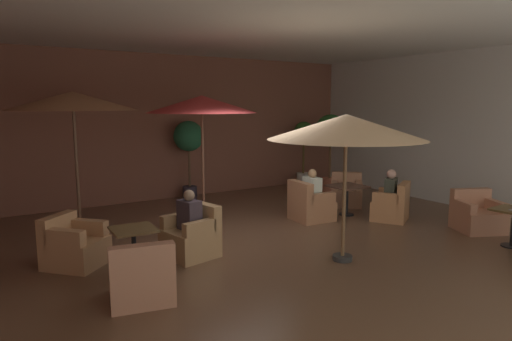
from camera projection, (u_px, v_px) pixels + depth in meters
The scene contains 22 objects.
ground_plane at pixel (270, 244), 8.01m from camera, with size 11.34×9.65×0.02m, color brown.
wall_back_brick at pixel (170, 127), 11.73m from camera, with size 11.34×0.08×3.79m, color brown.
wall_right_plain at pixel (463, 130), 10.70m from camera, with size 0.08×9.65×3.79m, color silver.
ceiling_slab at pixel (271, 25), 7.44m from camera, with size 11.34×9.65×0.06m, color silver.
armchair_front_left_north at pixel (477, 216), 8.81m from camera, with size 1.06×1.04×0.81m.
cafe_table_front_right at pixel (347, 191), 10.04m from camera, with size 0.76×0.76×0.68m.
armchair_front_right_north at pixel (392, 206), 9.61m from camera, with size 1.00×0.98×0.84m.
armchair_front_right_east at pixel (346, 193), 11.05m from camera, with size 1.04×1.04×0.80m.
armchair_front_right_south at pixel (310, 206), 9.60m from camera, with size 0.85×0.81×0.87m.
cafe_table_mid_center at pixel (134, 241), 6.59m from camera, with size 0.64×0.64×0.68m.
armchair_mid_center_north at pixel (192, 237), 7.33m from camera, with size 0.88×0.91×0.86m.
armchair_mid_center_east at pixel (74, 246), 6.88m from camera, with size 1.09×1.09×0.80m.
armchair_mid_center_south at pixel (141, 277), 5.64m from camera, with size 0.92×0.92×0.82m.
patio_umbrella_tall_red at pixel (346, 128), 6.85m from camera, with size 2.46×2.46×2.35m.
patio_umbrella_center_beige at pixel (73, 102), 8.35m from camera, with size 2.43×2.43×2.74m.
patio_umbrella_near_wall at pixel (202, 105), 9.49m from camera, with size 2.39×2.39×2.69m.
potted_tree_left_corner at pixel (304, 144), 13.37m from camera, with size 0.59×0.59×1.99m.
potted_tree_mid_left at pixel (330, 136), 12.37m from camera, with size 0.87×0.87×2.23m.
potted_tree_mid_right at pixel (189, 142), 11.50m from camera, with size 0.79×0.79×2.08m.
patron_blue_shirt at pixel (189, 213), 7.24m from camera, with size 0.32×0.42×0.67m.
patron_by_window at pixel (312, 187), 9.57m from camera, with size 0.28×0.41×0.69m.
patron_with_friend at pixel (391, 187), 9.57m from camera, with size 0.44×0.38×0.68m.
Camera 1 is at (-4.34, -6.40, 2.49)m, focal length 31.08 mm.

